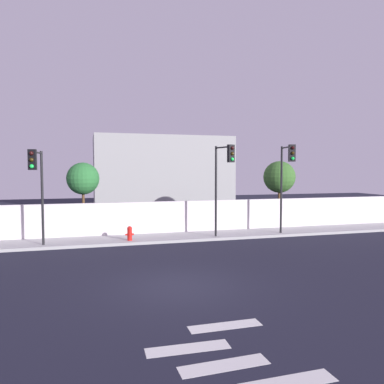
% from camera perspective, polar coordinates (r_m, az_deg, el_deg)
% --- Properties ---
extents(ground_plane, '(80.00, 80.00, 0.00)m').
position_cam_1_polar(ground_plane, '(12.39, -2.03, -14.28)').
color(ground_plane, black).
extents(sidewalk, '(36.00, 2.40, 0.15)m').
position_cam_1_polar(sidewalk, '(20.21, -7.59, -7.14)').
color(sidewalk, '#AAAAAA').
rests_on(sidewalk, ground).
extents(perimeter_wall, '(36.00, 0.18, 1.80)m').
position_cam_1_polar(perimeter_wall, '(21.32, -8.11, -3.93)').
color(perimeter_wall, silver).
rests_on(perimeter_wall, sidewalk).
extents(crosswalk_marking, '(3.19, 3.01, 0.01)m').
position_cam_1_polar(crosswalk_marking, '(8.36, 5.67, -23.34)').
color(crosswalk_marking, silver).
rests_on(crosswalk_marking, ground).
extents(traffic_light_left, '(0.49, 1.76, 4.95)m').
position_cam_1_polar(traffic_light_left, '(21.05, 14.31, 3.31)').
color(traffic_light_left, black).
rests_on(traffic_light_left, sidewalk).
extents(traffic_light_center, '(0.58, 1.58, 4.89)m').
position_cam_1_polar(traffic_light_center, '(19.57, 4.88, 3.27)').
color(traffic_light_center, black).
rests_on(traffic_light_center, sidewalk).
extents(traffic_light_right, '(0.45, 1.76, 4.51)m').
position_cam_1_polar(traffic_light_right, '(18.33, -22.65, 2.21)').
color(traffic_light_right, black).
rests_on(traffic_light_right, sidewalk).
extents(fire_hydrant, '(0.44, 0.26, 0.74)m').
position_cam_1_polar(fire_hydrant, '(19.42, -9.53, -6.18)').
color(fire_hydrant, red).
rests_on(fire_hydrant, sidewalk).
extents(roadside_tree_midleft, '(1.86, 1.86, 4.19)m').
position_cam_1_polar(roadside_tree_midleft, '(22.52, -16.36, 1.94)').
color(roadside_tree_midleft, brown).
rests_on(roadside_tree_midleft, ground).
extents(roadside_tree_midright, '(2.13, 2.13, 4.35)m').
position_cam_1_polar(roadside_tree_midright, '(25.73, 13.23, 2.23)').
color(roadside_tree_midright, brown).
rests_on(roadside_tree_midright, ground).
extents(low_building_distant, '(12.63, 6.00, 6.86)m').
position_cam_1_polar(low_building_distant, '(35.63, -4.59, 2.87)').
color(low_building_distant, '#9A9A9A').
rests_on(low_building_distant, ground).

